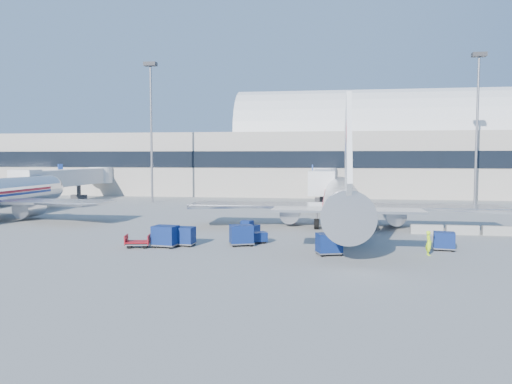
% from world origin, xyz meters
% --- Properties ---
extents(ground, '(260.00, 260.00, 0.00)m').
position_xyz_m(ground, '(0.00, 0.00, 0.00)').
color(ground, gray).
rests_on(ground, ground).
extents(terminal, '(170.00, 28.15, 21.00)m').
position_xyz_m(terminal, '(-13.60, 55.96, 7.52)').
color(terminal, '#B2AA9E').
rests_on(terminal, ground).
extents(airliner_main, '(32.00, 37.26, 12.07)m').
position_xyz_m(airliner_main, '(10.00, 4.51, 2.93)').
color(airliner_main, silver).
rests_on(airliner_main, ground).
extents(jetbridge_near, '(4.40, 27.50, 6.25)m').
position_xyz_m(jetbridge_near, '(7.60, 30.81, 3.93)').
color(jetbridge_near, silver).
rests_on(jetbridge_near, ground).
extents(jetbridge_mid, '(4.40, 27.50, 6.25)m').
position_xyz_m(jetbridge_mid, '(-34.40, 30.81, 3.93)').
color(jetbridge_mid, silver).
rests_on(jetbridge_mid, ground).
extents(mast_west, '(2.00, 1.20, 22.60)m').
position_xyz_m(mast_west, '(-20.00, 30.00, 14.79)').
color(mast_west, slate).
rests_on(mast_west, ground).
extents(mast_east, '(2.00, 1.20, 22.60)m').
position_xyz_m(mast_east, '(30.00, 30.00, 14.79)').
color(mast_east, slate).
rests_on(mast_east, ground).
extents(barrier_near, '(3.00, 0.55, 0.90)m').
position_xyz_m(barrier_near, '(18.00, 2.00, 0.45)').
color(barrier_near, '#9E9E96').
rests_on(barrier_near, ground).
extents(barrier_mid, '(3.00, 0.55, 0.90)m').
position_xyz_m(barrier_mid, '(21.30, 2.00, 0.45)').
color(barrier_mid, '#9E9E96').
rests_on(barrier_mid, ground).
extents(barrier_far, '(3.00, 0.55, 0.90)m').
position_xyz_m(barrier_far, '(24.60, 2.00, 0.45)').
color(barrier_far, '#9E9E96').
rests_on(barrier_far, ground).
extents(tug_lead, '(2.63, 2.18, 1.53)m').
position_xyz_m(tug_lead, '(2.11, -5.83, 0.70)').
color(tug_lead, '#0B1D55').
rests_on(tug_lead, ground).
extents(tug_right, '(2.80, 2.03, 1.64)m').
position_xyz_m(tug_right, '(9.73, -3.26, 0.75)').
color(tug_right, '#0B1D55').
rests_on(tug_right, ground).
extents(tug_left, '(1.83, 2.48, 1.45)m').
position_xyz_m(tug_left, '(1.17, -1.35, 0.66)').
color(tug_left, '#0B1D55').
rests_on(tug_left, ground).
extents(cart_train_a, '(2.35, 2.08, 1.72)m').
position_xyz_m(cart_train_a, '(1.44, -7.01, 0.92)').
color(cart_train_a, '#0B1D55').
rests_on(cart_train_a, ground).
extents(cart_train_b, '(1.91, 1.52, 1.58)m').
position_xyz_m(cart_train_b, '(-3.30, -7.79, 0.85)').
color(cart_train_b, '#0B1D55').
rests_on(cart_train_b, ground).
extents(cart_train_c, '(2.22, 1.82, 1.78)m').
position_xyz_m(cart_train_c, '(-4.62, -8.64, 0.95)').
color(cart_train_c, '#0B1D55').
rests_on(cart_train_c, ground).
extents(cart_solo_near, '(2.23, 1.96, 1.65)m').
position_xyz_m(cart_solo_near, '(8.71, -10.00, 0.88)').
color(cart_solo_near, '#0B1D55').
rests_on(cart_solo_near, ground).
extents(cart_solo_far, '(1.83, 1.50, 1.47)m').
position_xyz_m(cart_solo_far, '(17.75, -6.72, 0.79)').
color(cart_solo_far, '#0B1D55').
rests_on(cart_solo_far, ground).
extents(cart_open_red, '(2.18, 1.72, 0.52)m').
position_xyz_m(cart_open_red, '(-6.78, -9.14, 0.38)').
color(cart_open_red, slate).
rests_on(cart_open_red, ground).
extents(ramp_worker, '(0.54, 0.74, 1.87)m').
position_xyz_m(ramp_worker, '(16.14, -8.98, 0.93)').
color(ramp_worker, '#AEE518').
rests_on(ramp_worker, ground).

